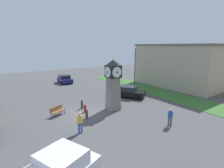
# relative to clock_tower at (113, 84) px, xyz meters

# --- Properties ---
(ground_plane) EXTENTS (70.26, 70.26, 0.00)m
(ground_plane) POSITION_rel_clock_tower_xyz_m (-0.61, -3.18, -2.89)
(ground_plane) COLOR #4C4C4F
(clock_tower) EXTENTS (1.76, 1.66, 5.45)m
(clock_tower) POSITION_rel_clock_tower_xyz_m (0.00, 0.00, 0.00)
(clock_tower) COLOR gray
(clock_tower) RESTS_ON ground_plane
(bollard_near_tower) EXTENTS (0.27, 0.27, 0.97)m
(bollard_near_tower) POSITION_rel_clock_tower_xyz_m (-2.09, -2.78, -2.40)
(bollard_near_tower) COLOR #333338
(bollard_near_tower) RESTS_ON ground_plane
(bollard_mid_row) EXTENTS (0.26, 0.26, 0.87)m
(bollard_mid_row) POSITION_rel_clock_tower_xyz_m (-0.85, -2.96, -2.45)
(bollard_mid_row) COLOR maroon
(bollard_mid_row) RESTS_ON ground_plane
(bollard_far_row) EXTENTS (0.25, 0.25, 0.86)m
(bollard_far_row) POSITION_rel_clock_tower_xyz_m (0.67, -3.49, -2.45)
(bollard_far_row) COLOR brown
(bollard_far_row) RESTS_ON ground_plane
(car_far_lot) EXTENTS (4.42, 3.94, 1.53)m
(car_far_lot) POSITION_rel_clock_tower_xyz_m (-2.69, 4.41, -2.11)
(car_far_lot) COLOR black
(car_far_lot) RESTS_ON ground_plane
(car_end_of_row) EXTENTS (4.00, 2.19, 1.50)m
(car_end_of_row) POSITION_rel_clock_tower_xyz_m (-16.74, 0.16, -2.13)
(car_end_of_row) COLOR navy
(car_end_of_row) RESTS_ON ground_plane
(bench) EXTENTS (1.24, 1.65, 0.90)m
(bench) POSITION_rel_clock_tower_xyz_m (-1.62, -5.63, -2.37)
(bench) COLOR brown
(bench) RESTS_ON ground_plane
(pedestrian_crossing_lot) EXTENTS (0.47, 0.42, 1.60)m
(pedestrian_crossing_lot) POSITION_rel_clock_tower_xyz_m (6.11, 1.87, -1.98)
(pedestrian_crossing_lot) COLOR #3F3F47
(pedestrian_crossing_lot) RESTS_ON ground_plane
(pedestrian_by_cars) EXTENTS (0.39, 0.46, 1.70)m
(pedestrian_by_cars) POSITION_rel_clock_tower_xyz_m (3.00, -5.15, -1.91)
(pedestrian_by_cars) COLOR #264CA5
(pedestrian_by_cars) RESTS_ON ground_plane
(street_lamp_near_road) EXTENTS (0.50, 0.24, 6.62)m
(street_lamp_near_road) POSITION_rel_clock_tower_xyz_m (-7.77, 9.65, 0.92)
(street_lamp_near_road) COLOR #333338
(street_lamp_near_road) RESTS_ON ground_plane
(warehouse_blue_far) EXTENTS (14.59, 9.20, 7.15)m
(warehouse_blue_far) POSITION_rel_clock_tower_xyz_m (-3.68, 16.47, 0.69)
(warehouse_blue_far) COLOR #B7A88E
(warehouse_blue_far) RESTS_ON ground_plane
(grass_verge_far) EXTENTS (42.16, 4.23, 0.04)m
(grass_verge_far) POSITION_rel_clock_tower_xyz_m (2.14, 9.70, -2.87)
(grass_verge_far) COLOR #386B2D
(grass_verge_far) RESTS_ON ground_plane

